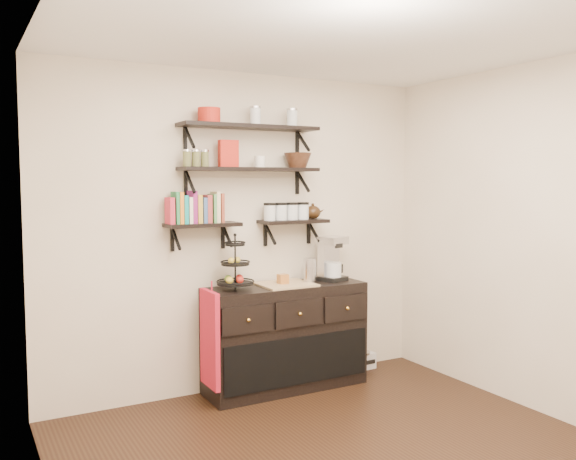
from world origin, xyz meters
The scene contains 22 objects.
ceiling centered at (0.00, 0.00, 2.70)m, with size 3.50×3.50×0.02m, color white.
back_wall centered at (0.00, 1.75, 1.35)m, with size 3.50×0.02×2.70m, color #F1E3CC.
left_wall centered at (-1.75, 0.00, 1.35)m, with size 0.02×3.50×2.70m, color #F1E3CC.
right_wall centered at (1.75, 0.00, 1.35)m, with size 0.02×3.50×2.70m, color #F1E3CC.
shelf_top centered at (0.00, 1.62, 2.23)m, with size 1.20×0.27×0.23m.
shelf_mid centered at (0.00, 1.62, 1.88)m, with size 1.20×0.27×0.23m.
shelf_low_left centered at (-0.42, 1.63, 1.43)m, with size 0.60×0.25×0.23m.
shelf_low_right centered at (0.42, 1.63, 1.43)m, with size 0.60×0.25×0.23m.
cookbooks centered at (-0.47, 1.63, 1.57)m, with size 0.43×0.15×0.26m.
glass_canisters centered at (0.36, 1.63, 1.51)m, with size 0.43×0.10×0.13m.
sideboard centered at (0.28, 1.51, 0.45)m, with size 1.40×0.50×0.92m.
fruit_stand centered at (-0.18, 1.52, 1.05)m, with size 0.30×0.30×0.44m.
candle centered at (0.26, 1.51, 0.96)m, with size 0.08×0.08×0.08m, color #A25F25.
coffee_maker centered at (0.76, 1.54, 1.09)m, with size 0.26×0.26×0.40m.
thermal_carafe centered at (0.51, 1.49, 1.01)m, with size 0.11×0.11×0.22m, color silver.
apron centered at (-0.45, 1.41, 0.55)m, with size 0.04×0.33×0.77m, color #A81226.
radio centered at (1.16, 1.64, 0.08)m, with size 0.29×0.20×0.17m.
recipe_box centered at (-0.19, 1.61, 2.01)m, with size 0.16×0.06×0.22m, color #B22014.
walnut_bowl centered at (0.46, 1.61, 1.96)m, with size 0.24×0.24×0.13m, color black, non-canonical shape.
ramekins centered at (0.09, 1.61, 1.95)m, with size 0.09×0.09×0.10m, color white.
teapot centered at (0.62, 1.63, 1.52)m, with size 0.19×0.14×0.14m, color black, non-canonical shape.
red_pot centered at (-0.36, 1.61, 2.31)m, with size 0.18×0.18×0.12m, color #B22014.
Camera 1 is at (-2.17, -3.00, 1.79)m, focal length 38.00 mm.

